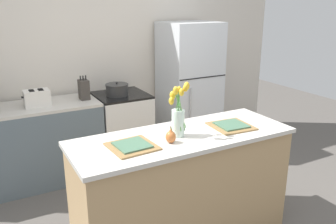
{
  "coord_description": "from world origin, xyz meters",
  "views": [
    {
      "loc": [
        -1.36,
        -2.25,
        1.96
      ],
      "look_at": [
        0.0,
        0.25,
        1.06
      ],
      "focal_mm": 38.0,
      "sensor_mm": 36.0,
      "label": 1
    }
  ],
  "objects_px": {
    "stove_range": "(123,129)",
    "refrigerator": "(189,88)",
    "knife_block": "(84,90)",
    "plate_setting_left": "(132,146)",
    "pear_figurine": "(171,136)",
    "cooking_pot": "(117,90)",
    "flower_vase": "(178,115)",
    "plate_setting_right": "(231,126)",
    "toaster": "(37,98)"
  },
  "relations": [
    {
      "from": "cooking_pot",
      "to": "flower_vase",
      "type": "bearing_deg",
      "value": -93.23
    },
    {
      "from": "flower_vase",
      "to": "plate_setting_left",
      "type": "height_order",
      "value": "flower_vase"
    },
    {
      "from": "stove_range",
      "to": "knife_block",
      "type": "xyz_separation_m",
      "value": [
        -0.44,
        -0.01,
        0.56
      ]
    },
    {
      "from": "stove_range",
      "to": "plate_setting_right",
      "type": "height_order",
      "value": "plate_setting_right"
    },
    {
      "from": "stove_range",
      "to": "knife_block",
      "type": "height_order",
      "value": "knife_block"
    },
    {
      "from": "pear_figurine",
      "to": "cooking_pot",
      "type": "height_order",
      "value": "pear_figurine"
    },
    {
      "from": "pear_figurine",
      "to": "toaster",
      "type": "bearing_deg",
      "value": 112.47
    },
    {
      "from": "plate_setting_right",
      "to": "toaster",
      "type": "distance_m",
      "value": 2.07
    },
    {
      "from": "stove_range",
      "to": "plate_setting_left",
      "type": "relative_size",
      "value": 2.6
    },
    {
      "from": "toaster",
      "to": "cooking_pot",
      "type": "bearing_deg",
      "value": 0.2
    },
    {
      "from": "plate_setting_left",
      "to": "plate_setting_right",
      "type": "relative_size",
      "value": 1.0
    },
    {
      "from": "stove_range",
      "to": "refrigerator",
      "type": "xyz_separation_m",
      "value": [
        0.95,
        0.0,
        0.4
      ]
    },
    {
      "from": "cooking_pot",
      "to": "knife_block",
      "type": "xyz_separation_m",
      "value": [
        -0.38,
        0.02,
        0.04
      ]
    },
    {
      "from": "stove_range",
      "to": "pear_figurine",
      "type": "bearing_deg",
      "value": -98.87
    },
    {
      "from": "toaster",
      "to": "plate_setting_right",
      "type": "bearing_deg",
      "value": -50.88
    },
    {
      "from": "flower_vase",
      "to": "plate_setting_left",
      "type": "bearing_deg",
      "value": -175.2
    },
    {
      "from": "flower_vase",
      "to": "cooking_pot",
      "type": "distance_m",
      "value": 1.58
    },
    {
      "from": "toaster",
      "to": "cooking_pot",
      "type": "relative_size",
      "value": 1.05
    },
    {
      "from": "pear_figurine",
      "to": "cooking_pot",
      "type": "distance_m",
      "value": 1.68
    },
    {
      "from": "flower_vase",
      "to": "plate_setting_right",
      "type": "relative_size",
      "value": 1.26
    },
    {
      "from": "flower_vase",
      "to": "plate_setting_right",
      "type": "bearing_deg",
      "value": -3.89
    },
    {
      "from": "plate_setting_right",
      "to": "knife_block",
      "type": "distance_m",
      "value": 1.81
    },
    {
      "from": "plate_setting_right",
      "to": "knife_block",
      "type": "xyz_separation_m",
      "value": [
        -0.79,
        1.62,
        0.05
      ]
    },
    {
      "from": "toaster",
      "to": "cooking_pot",
      "type": "distance_m",
      "value": 0.89
    },
    {
      "from": "stove_range",
      "to": "plate_setting_left",
      "type": "bearing_deg",
      "value": -108.66
    },
    {
      "from": "stove_range",
      "to": "flower_vase",
      "type": "xyz_separation_m",
      "value": [
        -0.15,
        -1.6,
        0.66
      ]
    },
    {
      "from": "refrigerator",
      "to": "plate_setting_right",
      "type": "distance_m",
      "value": 1.74
    },
    {
      "from": "flower_vase",
      "to": "pear_figurine",
      "type": "distance_m",
      "value": 0.19
    },
    {
      "from": "plate_setting_right",
      "to": "toaster",
      "type": "relative_size",
      "value": 1.22
    },
    {
      "from": "pear_figurine",
      "to": "cooking_pot",
      "type": "xyz_separation_m",
      "value": [
        0.21,
        1.67,
        -0.03
      ]
    },
    {
      "from": "flower_vase",
      "to": "toaster",
      "type": "distance_m",
      "value": 1.77
    },
    {
      "from": "flower_vase",
      "to": "plate_setting_right",
      "type": "distance_m",
      "value": 0.53
    },
    {
      "from": "flower_vase",
      "to": "pear_figurine",
      "type": "xyz_separation_m",
      "value": [
        -0.12,
        -0.09,
        -0.12
      ]
    },
    {
      "from": "refrigerator",
      "to": "knife_block",
      "type": "xyz_separation_m",
      "value": [
        -1.39,
        -0.01,
        0.15
      ]
    },
    {
      "from": "cooking_pot",
      "to": "plate_setting_right",
      "type": "bearing_deg",
      "value": -75.65
    },
    {
      "from": "toaster",
      "to": "plate_setting_left",
      "type": "bearing_deg",
      "value": -75.99
    },
    {
      "from": "flower_vase",
      "to": "plate_setting_right",
      "type": "xyz_separation_m",
      "value": [
        0.5,
        -0.03,
        -0.16
      ]
    },
    {
      "from": "plate_setting_right",
      "to": "refrigerator",
      "type": "bearing_deg",
      "value": 69.91
    },
    {
      "from": "toaster",
      "to": "cooking_pot",
      "type": "height_order",
      "value": "toaster"
    },
    {
      "from": "plate_setting_left",
      "to": "stove_range",
      "type": "bearing_deg",
      "value": 71.34
    },
    {
      "from": "flower_vase",
      "to": "toaster",
      "type": "relative_size",
      "value": 1.54
    },
    {
      "from": "plate_setting_right",
      "to": "cooking_pot",
      "type": "relative_size",
      "value": 1.29
    },
    {
      "from": "refrigerator",
      "to": "toaster",
      "type": "distance_m",
      "value": 1.91
    },
    {
      "from": "flower_vase",
      "to": "knife_block",
      "type": "distance_m",
      "value": 1.62
    },
    {
      "from": "plate_setting_left",
      "to": "plate_setting_right",
      "type": "height_order",
      "value": "same"
    },
    {
      "from": "refrigerator",
      "to": "cooking_pot",
      "type": "bearing_deg",
      "value": -178.37
    },
    {
      "from": "plate_setting_left",
      "to": "toaster",
      "type": "xyz_separation_m",
      "value": [
        -0.4,
        1.6,
        0.03
      ]
    },
    {
      "from": "knife_block",
      "to": "pear_figurine",
      "type": "bearing_deg",
      "value": -83.95
    },
    {
      "from": "plate_setting_left",
      "to": "cooking_pot",
      "type": "bearing_deg",
      "value": 72.94
    },
    {
      "from": "stove_range",
      "to": "plate_setting_left",
      "type": "height_order",
      "value": "plate_setting_left"
    }
  ]
}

